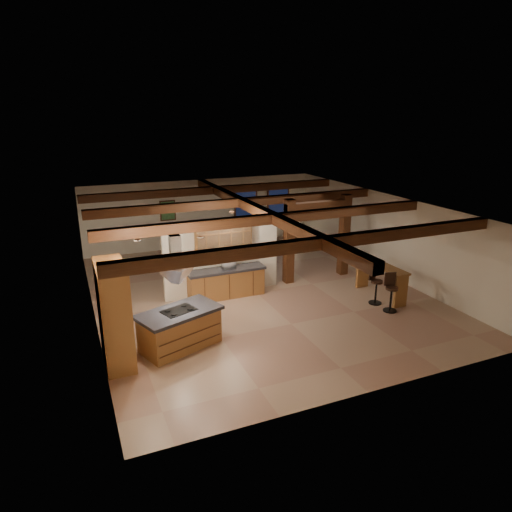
{
  "coord_description": "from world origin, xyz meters",
  "views": [
    {
      "loc": [
        -5.41,
        -12.69,
        5.65
      ],
      "look_at": [
        0.19,
        0.5,
        1.09
      ],
      "focal_mm": 32.0,
      "sensor_mm": 36.0,
      "label": 1
    }
  ],
  "objects_px": {
    "sofa": "(251,237)",
    "bar_counter": "(381,275)",
    "dining_table": "(231,259)",
    "kitchen_island": "(180,329)"
  },
  "relations": [
    {
      "from": "dining_table",
      "to": "bar_counter",
      "type": "distance_m",
      "value": 5.63
    },
    {
      "from": "kitchen_island",
      "to": "sofa",
      "type": "distance_m",
      "value": 9.55
    },
    {
      "from": "sofa",
      "to": "dining_table",
      "type": "bearing_deg",
      "value": 53.93
    },
    {
      "from": "kitchen_island",
      "to": "bar_counter",
      "type": "bearing_deg",
      "value": 6.29
    },
    {
      "from": "kitchen_island",
      "to": "dining_table",
      "type": "bearing_deg",
      "value": 57.93
    },
    {
      "from": "dining_table",
      "to": "sofa",
      "type": "relative_size",
      "value": 0.93
    },
    {
      "from": "bar_counter",
      "to": "sofa",
      "type": "bearing_deg",
      "value": 101.18
    },
    {
      "from": "dining_table",
      "to": "sofa",
      "type": "xyz_separation_m",
      "value": [
        1.96,
        2.78,
        -0.04
      ]
    },
    {
      "from": "dining_table",
      "to": "sofa",
      "type": "bearing_deg",
      "value": 66.06
    },
    {
      "from": "sofa",
      "to": "bar_counter",
      "type": "height_order",
      "value": "bar_counter"
    }
  ]
}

